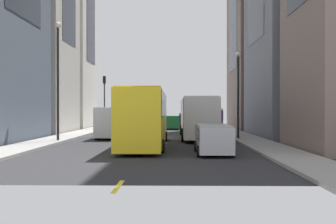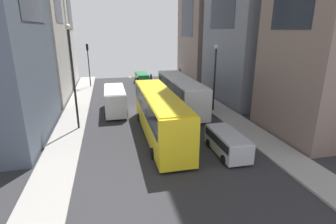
# 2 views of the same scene
# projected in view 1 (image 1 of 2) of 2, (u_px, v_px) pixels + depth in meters

# --- Properties ---
(ground_plane) EXTENTS (41.63, 41.63, 0.00)m
(ground_plane) POSITION_uv_depth(u_px,v_px,m) (154.00, 138.00, 32.96)
(ground_plane) COLOR #28282B
(sidewalk_west) EXTENTS (2.53, 44.00, 0.15)m
(sidewalk_west) POSITION_uv_depth(u_px,v_px,m) (242.00, 137.00, 32.84)
(sidewalk_west) COLOR gray
(sidewalk_west) RESTS_ON ground
(sidewalk_east) EXTENTS (2.53, 44.00, 0.15)m
(sidewalk_east) POSITION_uv_depth(u_px,v_px,m) (66.00, 137.00, 33.09)
(sidewalk_east) COLOR gray
(sidewalk_east) RESTS_ON ground
(lane_stripe_0) EXTENTS (0.16, 2.00, 0.01)m
(lane_stripe_0) POSITION_uv_depth(u_px,v_px,m) (162.00, 127.00, 53.96)
(lane_stripe_0) COLOR yellow
(lane_stripe_0) RESTS_ON ground
(lane_stripe_1) EXTENTS (0.16, 2.00, 0.01)m
(lane_stripe_1) POSITION_uv_depth(u_px,v_px,m) (159.00, 131.00, 43.46)
(lane_stripe_1) COLOR yellow
(lane_stripe_1) RESTS_ON ground
(lane_stripe_2) EXTENTS (0.16, 2.00, 0.01)m
(lane_stripe_2) POSITION_uv_depth(u_px,v_px,m) (154.00, 138.00, 32.96)
(lane_stripe_2) COLOR yellow
(lane_stripe_2) RESTS_ON ground
(lane_stripe_3) EXTENTS (0.16, 2.00, 0.01)m
(lane_stripe_3) POSITION_uv_depth(u_px,v_px,m) (144.00, 151.00, 22.46)
(lane_stripe_3) COLOR yellow
(lane_stripe_3) RESTS_ON ground
(lane_stripe_4) EXTENTS (0.16, 2.00, 0.01)m
(lane_stripe_4) POSITION_uv_depth(u_px,v_px,m) (118.00, 187.00, 11.97)
(lane_stripe_4) COLOR yellow
(lane_stripe_4) RESTS_ON ground
(city_bus_white) EXTENTS (2.80, 12.14, 3.35)m
(city_bus_white) POSITION_uv_depth(u_px,v_px,m) (197.00, 114.00, 32.48)
(city_bus_white) COLOR silver
(city_bus_white) RESTS_ON ground
(streetcar_yellow) EXTENTS (2.70, 12.48, 3.59)m
(streetcar_yellow) POSITION_uv_depth(u_px,v_px,m) (145.00, 114.00, 25.18)
(streetcar_yellow) COLOR yellow
(streetcar_yellow) RESTS_ON ground
(delivery_van_white) EXTENTS (2.25, 6.18, 2.58)m
(delivery_van_white) POSITION_uv_depth(u_px,v_px,m) (113.00, 120.00, 32.56)
(delivery_van_white) COLOR white
(delivery_van_white) RESTS_ON ground
(car_green_0) EXTENTS (2.00, 4.69, 1.64)m
(car_green_0) POSITION_uv_depth(u_px,v_px,m) (171.00, 121.00, 47.57)
(car_green_0) COLOR #1E7238
(car_green_0) RESTS_ON ground
(car_silver_1) EXTENTS (1.89, 4.29, 1.58)m
(car_silver_1) POSITION_uv_depth(u_px,v_px,m) (213.00, 137.00, 20.76)
(car_silver_1) COLOR #B7BABF
(car_silver_1) RESTS_ON ground
(pedestrian_crossing_mid) EXTENTS (0.31, 0.31, 2.01)m
(pedestrian_crossing_mid) POSITION_uv_depth(u_px,v_px,m) (160.00, 121.00, 42.80)
(pedestrian_crossing_mid) COLOR #593372
(pedestrian_crossing_mid) RESTS_ON ground
(pedestrian_walking_far) EXTENTS (0.31, 0.31, 2.06)m
(pedestrian_walking_far) POSITION_uv_depth(u_px,v_px,m) (180.00, 121.00, 44.58)
(pedestrian_walking_far) COLOR #336B38
(pedestrian_walking_far) RESTS_ON ground
(pedestrian_crossing_near) EXTENTS (0.28, 0.28, 2.36)m
(pedestrian_crossing_near) POSITION_uv_depth(u_px,v_px,m) (222.00, 117.00, 46.36)
(pedestrian_crossing_near) COLOR #593372
(pedestrian_crossing_near) RESTS_ON ground
(traffic_light_near_corner) EXTENTS (0.32, 0.44, 6.27)m
(traffic_light_near_corner) POSITION_uv_depth(u_px,v_px,m) (104.00, 92.00, 46.43)
(traffic_light_near_corner) COLOR black
(traffic_light_near_corner) RESTS_ON ground
(streetlamp_near) EXTENTS (0.44, 0.44, 6.82)m
(streetlamp_near) POSITION_uv_depth(u_px,v_px,m) (238.00, 85.00, 30.38)
(streetlamp_near) COLOR black
(streetlamp_near) RESTS_ON ground
(streetlamp_far) EXTENTS (0.44, 0.44, 8.66)m
(streetlamp_far) POSITION_uv_depth(u_px,v_px,m) (58.00, 70.00, 28.21)
(streetlamp_far) COLOR black
(streetlamp_far) RESTS_ON ground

